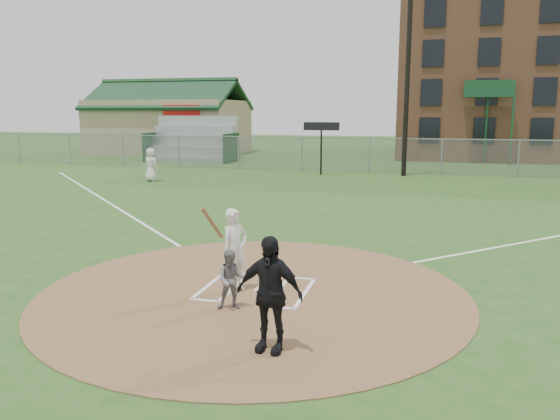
% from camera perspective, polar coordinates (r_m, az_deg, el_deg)
% --- Properties ---
extents(ground, '(140.00, 140.00, 0.00)m').
position_cam_1_polar(ground, '(10.89, -2.75, -8.57)').
color(ground, '#284E1A').
rests_on(ground, ground).
extents(dirt_circle, '(8.40, 8.40, 0.02)m').
position_cam_1_polar(dirt_circle, '(10.89, -2.75, -8.53)').
color(dirt_circle, brown).
rests_on(dirt_circle, ground).
extents(home_plate, '(0.48, 0.48, 0.03)m').
position_cam_1_polar(home_plate, '(10.97, -1.33, -8.24)').
color(home_plate, white).
rests_on(home_plate, dirt_circle).
extents(foul_line_third, '(17.04, 17.04, 0.01)m').
position_cam_1_polar(foul_line_third, '(22.67, -17.67, 0.88)').
color(foul_line_third, white).
rests_on(foul_line_third, ground).
extents(catcher, '(0.63, 0.56, 1.08)m').
position_cam_1_polar(catcher, '(9.83, -5.10, -7.27)').
color(catcher, slate).
rests_on(catcher, dirt_circle).
extents(umpire, '(1.06, 0.53, 1.75)m').
position_cam_1_polar(umpire, '(8.05, -1.13, -8.75)').
color(umpire, black).
rests_on(umpire, dirt_circle).
extents(ondeck_player, '(0.96, 0.80, 1.68)m').
position_cam_1_polar(ondeck_player, '(28.52, -13.32, 4.62)').
color(ondeck_player, silver).
rests_on(ondeck_player, ground).
extents(batters_boxes, '(2.08, 1.88, 0.01)m').
position_cam_1_polar(batters_boxes, '(11.02, -2.51, -8.21)').
color(batters_boxes, white).
rests_on(batters_boxes, dirt_circle).
extents(batter_at_plate, '(0.75, 1.05, 1.78)m').
position_cam_1_polar(batter_at_plate, '(10.72, -4.76, -4.17)').
color(batter_at_plate, silver).
rests_on(batter_at_plate, dirt_circle).
extents(outfield_fence, '(56.08, 0.08, 2.03)m').
position_cam_1_polar(outfield_fence, '(32.07, 9.33, 5.67)').
color(outfield_fence, slate).
rests_on(outfield_fence, ground).
extents(bleachers, '(6.08, 3.20, 3.20)m').
position_cam_1_polar(bleachers, '(39.52, -9.25, 7.35)').
color(bleachers, '#B7BABF').
rests_on(bleachers, ground).
extents(clubhouse, '(12.20, 8.71, 6.23)m').
position_cam_1_polar(clubhouse, '(47.76, -11.44, 8.73)').
color(clubhouse, tan).
rests_on(clubhouse, ground).
extents(light_pole, '(1.20, 0.30, 12.22)m').
position_cam_1_polar(light_pole, '(30.99, 13.27, 15.74)').
color(light_pole, black).
rests_on(light_pole, ground).
extents(scoreboard_sign, '(2.00, 0.10, 2.93)m').
position_cam_1_polar(scoreboard_sign, '(30.56, 4.35, 8.13)').
color(scoreboard_sign, black).
rests_on(scoreboard_sign, ground).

